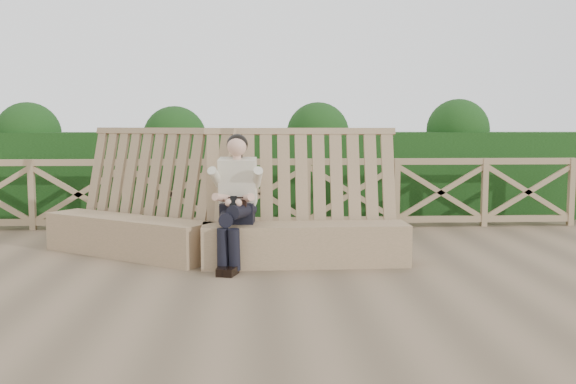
{
  "coord_description": "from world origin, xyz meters",
  "views": [
    {
      "loc": [
        -0.11,
        -6.57,
        1.64
      ],
      "look_at": [
        0.25,
        0.4,
        0.9
      ],
      "focal_mm": 40.0,
      "sensor_mm": 36.0,
      "label": 1
    }
  ],
  "objects": [
    {
      "name": "hedge",
      "position": [
        0.0,
        4.7,
        0.75
      ],
      "size": [
        12.0,
        1.2,
        1.5
      ],
      "primitive_type": "cube",
      "color": "black",
      "rests_on": "ground"
    },
    {
      "name": "bench",
      "position": [
        -0.6,
        1.19,
        0.41
      ],
      "size": [
        4.51,
        2.02,
        1.62
      ],
      "rotation": [
        0.0,
        0.0,
        -0.35
      ],
      "color": "olive",
      "rests_on": "ground"
    },
    {
      "name": "woman",
      "position": [
        -0.33,
        0.8,
        0.82
      ],
      "size": [
        0.46,
        0.94,
        1.53
      ],
      "rotation": [
        0.0,
        0.0,
        -0.1
      ],
      "color": "black",
      "rests_on": "ground"
    },
    {
      "name": "ground",
      "position": [
        0.0,
        0.0,
        0.0
      ],
      "size": [
        60.0,
        60.0,
        0.0
      ],
      "primitive_type": "plane",
      "color": "brown",
      "rests_on": "ground"
    },
    {
      "name": "guardrail",
      "position": [
        0.0,
        3.5,
        0.55
      ],
      "size": [
        10.1,
        0.09,
        1.1
      ],
      "color": "#896D4F",
      "rests_on": "ground"
    }
  ]
}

